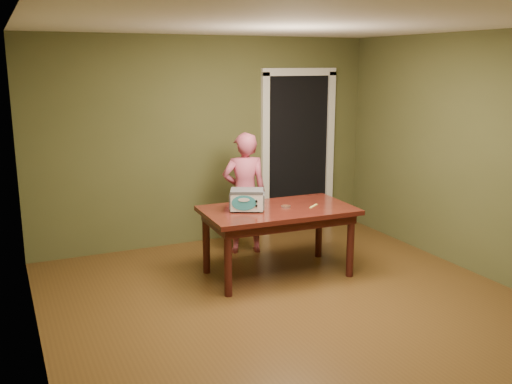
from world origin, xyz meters
The scene contains 8 objects.
floor centered at (0.00, 0.00, 0.00)m, with size 5.00×5.00×0.00m, color #573918.
room_shell centered at (0.00, 0.00, 1.71)m, with size 4.52×5.02×2.61m.
doorway centered at (1.30, 2.78, 1.06)m, with size 1.10×0.66×2.25m.
dining_table centered at (0.24, 0.99, 0.65)m, with size 1.63×0.96×0.75m.
toy_oven centered at (-0.09, 1.04, 0.87)m, with size 0.42×0.37×0.22m.
baking_pan centered at (0.33, 0.98, 0.76)m, with size 0.10×0.10×0.02m.
spatula centered at (0.63, 0.90, 0.75)m, with size 0.18×0.03×0.01m, color #D2C55B.
child centered at (0.23, 1.86, 0.74)m, with size 0.54×0.35×1.47m, color #C5516C.
Camera 1 is at (-2.44, -4.27, 2.27)m, focal length 40.00 mm.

